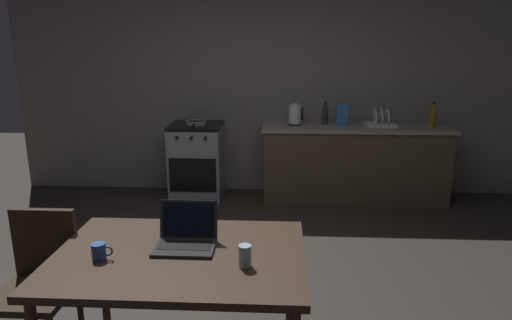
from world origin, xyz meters
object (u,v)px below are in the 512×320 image
dish_rack (381,122)px  cereal_box (342,115)px  dining_table (180,265)px  chair (40,277)px  drinking_glass (245,256)px  frying_pan (196,123)px  bottle (433,115)px  laptop (186,238)px  coffee_mug (99,251)px  bottle_b (325,114)px  stove_oven (197,161)px  electric_kettle (295,115)px

dish_rack → cereal_box: bearing=177.4°
dining_table → cereal_box: bearing=68.0°
chair → drinking_glass: bearing=-7.1°
frying_pan → cereal_box: size_ratio=1.69×
chair → frying_pan: bearing=87.3°
dining_table → bottle: (2.25, 3.00, 0.34)m
chair → dish_rack: dish_rack is taller
laptop → coffee_mug: bearing=-148.4°
chair → laptop: (0.87, -0.04, 0.29)m
chair → coffee_mug: (0.46, -0.22, 0.28)m
laptop → drinking_glass: 0.40m
bottle_b → stove_oven: bearing=-176.9°
frying_pan → cereal_box: cereal_box is taller
cereal_box → stove_oven: bearing=-179.2°
cereal_box → drinking_glass: bearing=-105.4°
coffee_mug → dish_rack: bearing=56.6°
dish_rack → bottle_b: 0.64m
chair → electric_kettle: electric_kettle is taller
frying_pan → drinking_glass: size_ratio=3.76×
stove_oven → bottle: bearing=-1.0°
coffee_mug → stove_oven: bearing=91.5°
dining_table → bottle_b: size_ratio=4.90×
cereal_box → bottle_b: 0.20m
electric_kettle → bottle: size_ratio=0.86×
dining_table → bottle_b: (1.05, 3.13, 0.33)m
bottle → coffee_mug: 4.07m
bottle → cereal_box: 1.01m
stove_oven → frying_pan: size_ratio=2.12×
bottle_b → frying_pan: bearing=-175.9°
electric_kettle → bottle: bottle is taller
drinking_glass → stove_oven: bearing=104.6°
cereal_box → bottle_b: (-0.19, 0.06, 0.00)m
electric_kettle → cereal_box: 0.54m
cereal_box → dish_rack: cereal_box is taller
chair → drinking_glass: 1.27m
bottle → frying_pan: size_ratio=0.68×
coffee_mug → drinking_glass: 0.74m
coffee_mug → cereal_box: cereal_box is taller
dining_table → dish_rack: size_ratio=3.86×
electric_kettle → dish_rack: bearing=-0.0°
stove_oven → drinking_glass: stove_oven is taller
chair → bottle: bottle is taller
dining_table → electric_kettle: bearing=77.2°
stove_oven → cereal_box: 1.80m
chair → dish_rack: bearing=54.0°
cereal_box → bottle_b: bottle_b is taller
electric_kettle → bottle: bearing=-1.8°
bottle → dish_rack: size_ratio=0.85×
dining_table → chair: 0.88m
laptop → bottle_b: bottle_b is taller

